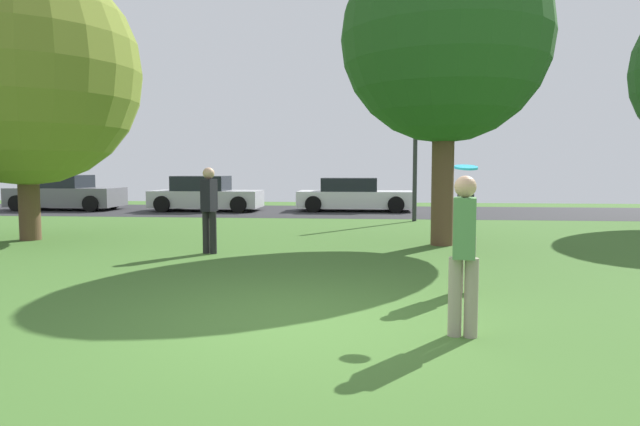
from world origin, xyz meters
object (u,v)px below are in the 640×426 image
(maple_tree_far, at_px, (445,39))
(person_bystander, at_px, (209,206))
(street_lamp_post, at_px, (415,152))
(maple_tree_near, at_px, (24,71))
(parked_car_white, at_px, (354,196))
(person_thrower, at_px, (464,249))
(frisbee_disc, at_px, (466,167))
(parked_car_silver, at_px, (205,195))
(person_catcher, at_px, (465,231))
(parked_car_grey, at_px, (65,194))

(maple_tree_far, distance_m, person_bystander, 6.23)
(maple_tree_far, xyz_separation_m, street_lamp_post, (-0.20, 5.66, -2.28))
(maple_tree_near, distance_m, parked_car_white, 12.78)
(person_bystander, bearing_deg, person_thrower, -128.81)
(frisbee_disc, distance_m, parked_car_silver, 17.25)
(parked_car_silver, height_order, parked_car_white, parked_car_silver)
(frisbee_disc, bearing_deg, person_bystander, 135.01)
(person_thrower, bearing_deg, frisbee_disc, -0.00)
(person_thrower, bearing_deg, street_lamp_post, 7.48)
(parked_car_silver, xyz_separation_m, parked_car_white, (5.95, 0.54, -0.03))
(person_catcher, distance_m, street_lamp_post, 10.63)
(maple_tree_near, xyz_separation_m, person_bystander, (4.93, -1.70, -3.02))
(parked_car_grey, relative_size, parked_car_white, 0.97)
(frisbee_disc, bearing_deg, street_lamp_post, 88.68)
(street_lamp_post, bearing_deg, maple_tree_far, -87.98)
(maple_tree_near, height_order, person_catcher, maple_tree_near)
(person_bystander, bearing_deg, maple_tree_far, -58.13)
(parked_car_grey, height_order, parked_car_white, parked_car_grey)
(street_lamp_post, bearing_deg, person_thrower, -91.87)
(frisbee_disc, height_order, parked_car_white, frisbee_disc)
(parked_car_grey, relative_size, street_lamp_post, 0.98)
(parked_car_grey, height_order, parked_car_silver, parked_car_grey)
(maple_tree_far, bearing_deg, parked_car_grey, 146.80)
(parked_car_grey, bearing_deg, person_bystander, -49.55)
(parked_car_white, height_order, street_lamp_post, street_lamp_post)
(person_thrower, height_order, street_lamp_post, street_lamp_post)
(maple_tree_near, relative_size, person_bystander, 3.85)
(maple_tree_near, distance_m, parked_car_silver, 10.00)
(person_bystander, bearing_deg, parked_car_grey, 52.65)
(person_catcher, distance_m, frisbee_disc, 1.48)
(maple_tree_near, distance_m, person_catcher, 11.09)
(parked_car_white, bearing_deg, maple_tree_far, -76.73)
(parked_car_white, distance_m, street_lamp_post, 4.95)
(person_catcher, height_order, parked_car_silver, person_catcher)
(maple_tree_far, height_order, parked_car_white, maple_tree_far)
(street_lamp_post, bearing_deg, parked_car_grey, 165.45)
(frisbee_disc, xyz_separation_m, parked_car_grey, (-13.74, 15.36, -1.07))
(parked_car_silver, bearing_deg, parked_car_white, 5.17)
(person_bystander, height_order, street_lamp_post, street_lamp_post)
(person_catcher, bearing_deg, parked_car_silver, -141.22)
(maple_tree_near, bearing_deg, parked_car_white, 52.95)
(person_thrower, xyz_separation_m, person_catcher, (0.33, 2.03, -0.04))
(parked_car_grey, bearing_deg, person_catcher, -45.50)
(maple_tree_far, distance_m, parked_car_silver, 13.03)
(person_catcher, xyz_separation_m, parked_car_silver, (-7.99, 14.17, -0.23))
(maple_tree_near, height_order, parked_car_white, maple_tree_near)
(maple_tree_far, height_order, person_thrower, maple_tree_far)
(parked_car_grey, xyz_separation_m, street_lamp_post, (14.01, -3.64, 1.59))
(parked_car_white, bearing_deg, maple_tree_near, -127.05)
(person_bystander, relative_size, parked_car_silver, 0.40)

